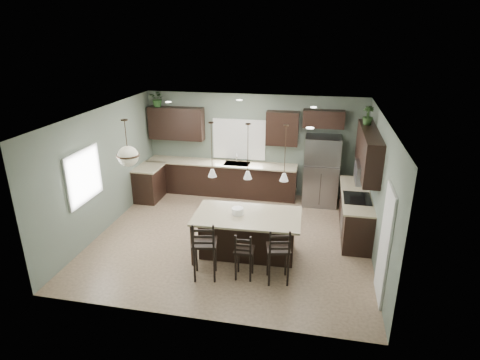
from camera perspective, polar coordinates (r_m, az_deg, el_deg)
name	(u,v)px	position (r m, az deg, el deg)	size (l,w,h in m)	color
ground	(232,237)	(9.15, -1.13, -8.17)	(6.00, 6.00, 0.00)	#9E8466
pantry_door	(385,245)	(7.22, 19.88, -8.74)	(0.04, 0.82, 2.04)	white
window_back	(239,139)	(11.14, -0.12, 5.81)	(1.35, 0.02, 1.00)	white
window_left	(83,176)	(8.94, -21.40, 0.52)	(0.02, 1.10, 1.00)	white
left_return_cabs	(149,184)	(11.23, -12.78, -0.49)	(0.60, 0.90, 0.90)	black
left_return_countertop	(149,167)	(11.07, -12.87, 1.77)	(0.66, 0.96, 0.04)	#BEB38F
back_lower_cabs	(222,179)	(11.31, -2.64, 0.17)	(4.20, 0.60, 0.90)	black
back_countertop	(221,163)	(11.13, -2.71, 2.40)	(4.20, 0.66, 0.04)	#BEB38F
sink_inset	(237,164)	(11.03, -0.44, 2.32)	(0.70, 0.45, 0.01)	gray
faucet	(237,159)	(10.96, -0.48, 3.00)	(0.02, 0.02, 0.28)	silver
back_upper_left	(176,123)	(11.37, -9.04, 7.95)	(1.55, 0.34, 0.90)	black
back_upper_right	(282,128)	(10.72, 6.05, 7.31)	(0.85, 0.34, 0.90)	black
fridge_header	(324,119)	(10.61, 11.82, 8.51)	(1.05, 0.34, 0.45)	black
right_lower_cabs	(355,213)	(9.59, 16.04, -4.58)	(0.60, 2.35, 0.90)	black
right_countertop	(356,194)	(9.41, 16.20, -1.99)	(0.66, 2.35, 0.04)	#BEB38F
cooktop	(357,198)	(9.14, 16.33, -2.50)	(0.58, 0.75, 0.02)	black
wall_oven_front	(342,217)	(9.32, 14.27, -5.18)	(0.01, 0.72, 0.60)	gray
right_upper_cabs	(368,151)	(9.09, 17.79, 3.95)	(0.34, 2.35, 0.90)	black
microwave	(365,172)	(8.94, 17.35, 1.03)	(0.40, 0.75, 0.40)	gray
refrigerator	(321,171)	(10.71, 11.49, 1.27)	(0.90, 0.74, 1.85)	gray
kitchen_island	(247,235)	(8.26, 1.03, -7.90)	(2.14, 1.21, 0.92)	black
serving_dish	(238,211)	(8.05, -0.35, -4.46)	(0.24, 0.24, 0.14)	white
bar_stool_left	(205,249)	(7.56, -5.03, -9.75)	(0.44, 0.44, 1.20)	black
bar_stool_center	(244,255)	(7.58, 0.61, -10.60)	(0.36, 0.36, 0.96)	black
bar_stool_right	(278,254)	(7.47, 5.45, -10.46)	(0.42, 0.42, 1.13)	black
pendant_left	(212,150)	(7.70, -4.05, 4.30)	(0.17, 0.17, 1.10)	white
pendant_center	(248,152)	(7.57, 1.12, 4.06)	(0.17, 0.17, 1.10)	white
pendant_right	(285,153)	(7.50, 6.42, 3.77)	(0.17, 0.17, 1.10)	white
chandelier	(127,143)	(8.19, -15.82, 5.08)	(0.46, 0.46, 0.96)	beige
plant_back_left	(158,99)	(11.40, -11.63, 11.26)	(0.40, 0.35, 0.45)	#24481F
plant_right_wall	(368,115)	(9.47, 17.74, 8.74)	(0.23, 0.23, 0.42)	#29481F
room_shell	(232,166)	(8.46, -1.21, 1.95)	(6.00, 6.00, 6.00)	slate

